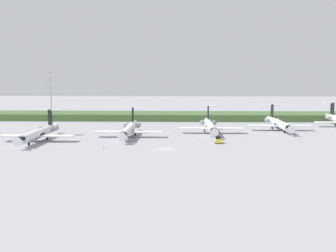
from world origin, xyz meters
name	(u,v)px	position (x,y,z in m)	size (l,w,h in m)	color
ground_plane	(168,133)	(0.00, 30.00, 0.00)	(500.00, 500.00, 0.00)	#939399
grass_berm	(171,116)	(0.00, 71.24, 1.56)	(320.00, 20.00, 3.12)	#426033
regional_jet_second	(39,133)	(-40.24, 11.86, 2.54)	(22.81, 31.00, 9.00)	white
regional_jet_third	(129,129)	(-12.97, 20.74, 2.54)	(22.81, 31.00, 9.00)	white
regional_jet_fourth	(210,126)	(15.11, 30.09, 2.54)	(22.81, 31.00, 9.00)	white
regional_jet_fifth	(279,123)	(41.63, 37.68, 2.54)	(22.81, 31.00, 9.00)	white
antenna_mast	(51,98)	(-60.17, 79.75, 9.33)	(4.40, 0.50, 22.46)	#B2B2B7
baggage_tug	(218,140)	(15.60, 9.24, 1.00)	(1.72, 3.20, 2.30)	yellow
safety_cone_front_marker	(104,148)	(-17.15, -1.12, 0.28)	(0.44, 0.44, 0.55)	orange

